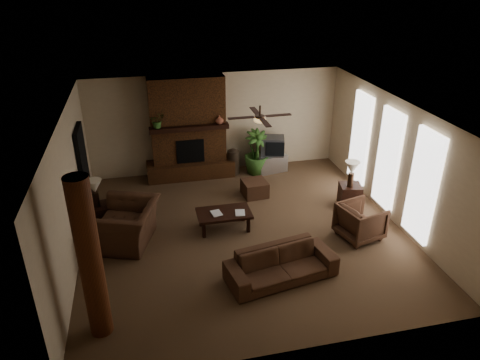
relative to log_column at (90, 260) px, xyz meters
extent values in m
plane|color=brown|center=(2.95, 2.40, -1.40)|extent=(7.00, 7.00, 0.00)
plane|color=silver|center=(2.95, 2.40, 1.40)|extent=(7.00, 7.00, 0.00)
plane|color=tan|center=(2.95, 5.90, 0.00)|extent=(7.00, 0.00, 7.00)
plane|color=tan|center=(2.95, -1.10, 0.00)|extent=(7.00, 0.00, 7.00)
plane|color=tan|center=(-0.55, 2.40, 0.00)|extent=(0.00, 7.00, 7.00)
plane|color=tan|center=(6.45, 2.40, 0.00)|extent=(0.00, 7.00, 7.00)
cube|color=#572F17|center=(2.15, 5.65, 0.00)|extent=(2.00, 0.50, 2.80)
cube|color=#572F17|center=(2.15, 5.55, -1.17)|extent=(2.40, 0.70, 0.45)
cube|color=black|center=(2.15, 5.39, -0.58)|extent=(0.75, 0.04, 0.65)
cube|color=black|center=(2.15, 5.37, 0.10)|extent=(2.10, 0.28, 0.12)
cube|color=white|center=(6.40, 4.00, -0.05)|extent=(0.08, 0.85, 2.35)
cube|color=white|center=(6.40, 2.60, -0.05)|extent=(0.08, 0.85, 2.35)
cube|color=white|center=(6.40, 1.20, -0.05)|extent=(0.08, 0.85, 2.35)
cylinder|color=#5A2C16|center=(0.00, 0.00, 0.00)|extent=(0.36, 0.36, 2.80)
cube|color=black|center=(-0.49, 4.20, -0.35)|extent=(0.10, 1.00, 2.10)
cylinder|color=#312015|center=(3.35, 2.70, 1.28)|extent=(0.04, 0.04, 0.24)
cylinder|color=#312015|center=(3.35, 2.70, 1.16)|extent=(0.20, 0.20, 0.06)
ellipsoid|color=#F2BF72|center=(3.35, 2.70, 1.10)|extent=(0.26, 0.26, 0.14)
cube|color=black|center=(3.75, 2.70, 1.17)|extent=(0.55, 0.12, 0.01)
cube|color=black|center=(2.95, 2.70, 1.17)|extent=(0.55, 0.12, 0.01)
cube|color=black|center=(3.35, 3.10, 1.17)|extent=(0.12, 0.55, 0.01)
cube|color=black|center=(3.35, 2.30, 1.17)|extent=(0.12, 0.55, 0.01)
imported|color=#4A2F20|center=(3.27, 0.66, -0.99)|extent=(2.17, 0.98, 0.82)
imported|color=#4A2F20|center=(0.43, 2.55, -0.80)|extent=(1.27, 1.57, 1.19)
imported|color=#4A2F20|center=(5.37, 1.64, -0.97)|extent=(0.98, 1.02, 0.87)
cube|color=black|center=(2.54, 2.62, -1.00)|extent=(1.20, 0.70, 0.06)
cube|color=black|center=(2.04, 2.37, -1.21)|extent=(0.07, 0.07, 0.37)
cube|color=black|center=(3.04, 2.37, -1.21)|extent=(0.07, 0.07, 0.37)
cube|color=black|center=(2.04, 2.87, -1.21)|extent=(0.07, 0.07, 0.37)
cube|color=black|center=(3.04, 2.87, -1.21)|extent=(0.07, 0.07, 0.37)
cube|color=#4A2F20|center=(3.62, 4.04, -1.20)|extent=(0.65, 0.65, 0.40)
cube|color=#B2B2B5|center=(4.45, 5.42, -1.15)|extent=(0.93, 0.65, 0.50)
cube|color=#363638|center=(4.48, 5.44, -0.64)|extent=(0.76, 0.65, 0.52)
cube|color=black|center=(4.48, 5.18, -0.64)|extent=(0.51, 0.17, 0.40)
cylinder|color=#33261C|center=(3.36, 5.45, -1.05)|extent=(0.34, 0.34, 0.70)
sphere|color=#33261C|center=(3.36, 5.45, -0.80)|extent=(0.34, 0.34, 0.34)
imported|color=#355D25|center=(4.00, 5.37, -1.04)|extent=(1.04, 1.42, 0.71)
cube|color=black|center=(-0.18, 3.33, -1.12)|extent=(0.58, 0.58, 0.55)
cylinder|color=#312015|center=(-0.20, 3.29, -0.67)|extent=(0.17, 0.17, 0.35)
cone|color=beige|center=(-0.20, 3.29, -0.35)|extent=(0.43, 0.43, 0.30)
cube|color=black|center=(5.77, 3.02, -1.12)|extent=(0.60, 0.60, 0.55)
cylinder|color=#312015|center=(5.72, 2.97, -0.67)|extent=(0.16, 0.16, 0.35)
cone|color=beige|center=(5.72, 2.97, -0.35)|extent=(0.42, 0.42, 0.30)
imported|color=#355D25|center=(1.33, 5.39, 0.32)|extent=(0.48, 0.51, 0.33)
imported|color=#99543D|center=(2.97, 5.36, 0.27)|extent=(0.28, 0.29, 0.22)
imported|color=#999999|center=(2.26, 2.57, -0.83)|extent=(0.22, 0.06, 0.29)
imported|color=#999999|center=(2.78, 2.51, -0.82)|extent=(0.21, 0.06, 0.29)
camera|label=1|loc=(0.99, -5.89, 4.04)|focal=33.49mm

